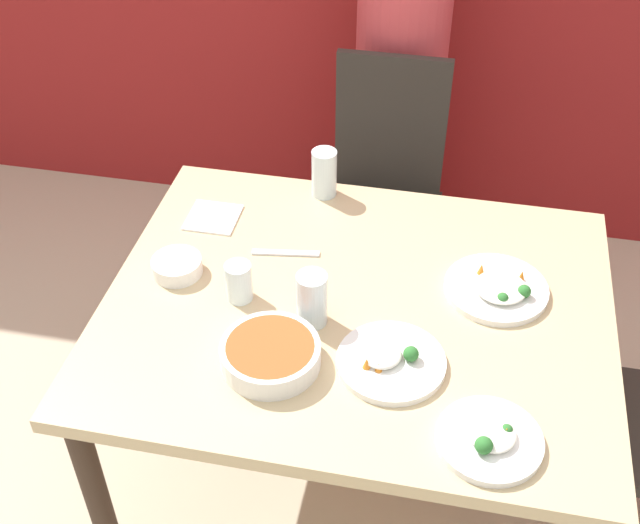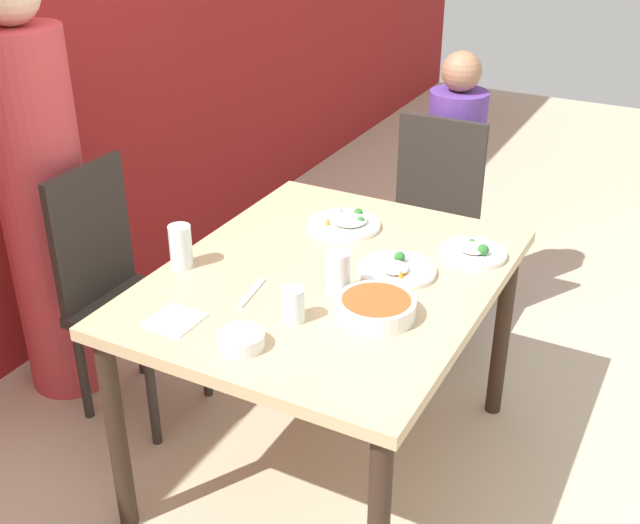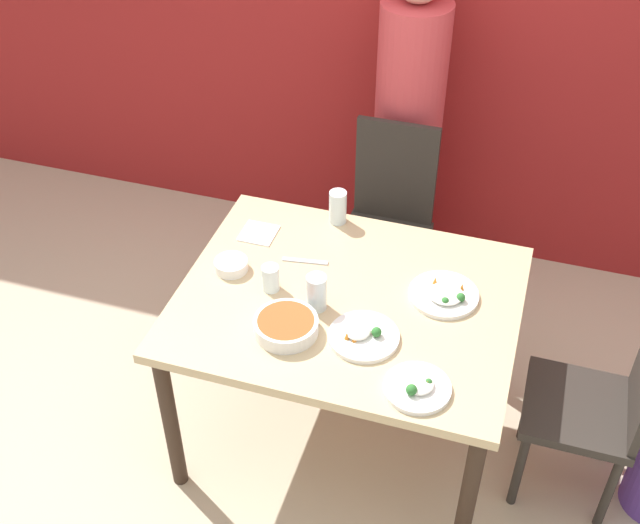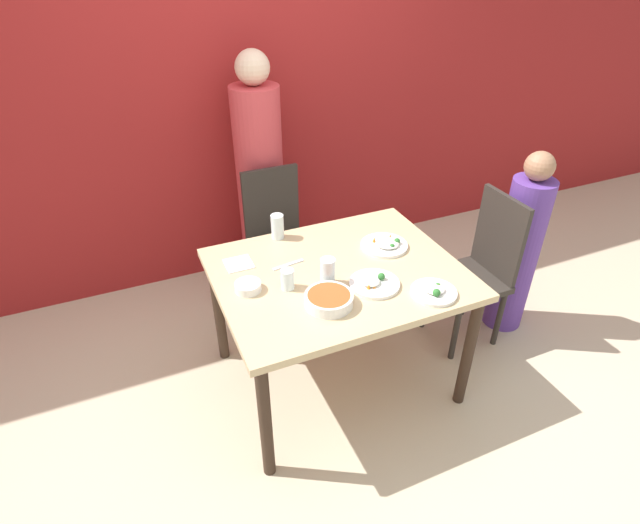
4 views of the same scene
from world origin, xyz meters
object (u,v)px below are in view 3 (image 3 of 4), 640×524
chair_adult_spot (388,220)px  bowl_curry (286,326)px  chair_child_spot (604,399)px  person_adult (407,138)px  plate_rice_adult (444,295)px  glass_water_tall (271,278)px

chair_adult_spot → bowl_curry: size_ratio=4.25×
chair_adult_spot → chair_child_spot: bearing=-39.2°
person_adult → chair_child_spot: bearing=-48.6°
chair_child_spot → plate_rice_adult: bearing=-97.6°
chair_adult_spot → person_adult: size_ratio=0.59×
bowl_curry → glass_water_tall: glass_water_tall is taller
chair_adult_spot → glass_water_tall: bearing=-105.7°
chair_child_spot → bowl_curry: 1.19m
chair_adult_spot → plate_rice_adult: bearing=-62.8°
chair_child_spot → glass_water_tall: bearing=-87.3°
chair_adult_spot → chair_child_spot: same height
chair_adult_spot → chair_child_spot: (1.01, -0.82, 0.00)m
glass_water_tall → person_adult: bearing=78.4°
bowl_curry → glass_water_tall: 0.24m
plate_rice_adult → chair_adult_spot: bearing=117.2°
chair_child_spot → bowl_curry: size_ratio=4.25×
person_adult → glass_water_tall: person_adult is taller
plate_rice_adult → bowl_curry: bearing=-145.4°
chair_adult_spot → bowl_curry: chair_adult_spot is taller
chair_child_spot → plate_rice_adult: 0.69m
plate_rice_adult → glass_water_tall: 0.64m
chair_adult_spot → chair_child_spot: size_ratio=1.00×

